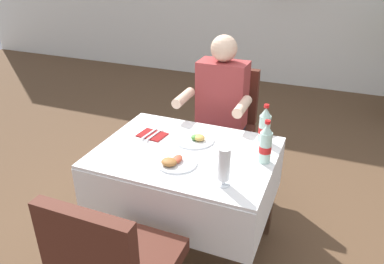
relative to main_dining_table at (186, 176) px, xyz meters
name	(u,v)px	position (x,y,z in m)	size (l,w,h in m)	color
ground_plane	(195,246)	(0.06, 0.00, -0.55)	(11.00, 11.00, 0.00)	brown
main_dining_table	(186,176)	(0.00, 0.00, 0.00)	(1.04, 0.79, 0.72)	white
chair_far_diner_seat	(225,124)	(0.00, 0.79, 0.01)	(0.44, 0.50, 0.97)	#4C2319
seated_diner_far	(219,111)	(-0.01, 0.68, 0.17)	(0.50, 0.46, 1.26)	#282D42
plate_near_camera	(175,162)	(0.00, -0.16, 0.19)	(0.23, 0.23, 0.05)	white
plate_far_diner	(195,139)	(0.00, 0.14, 0.19)	(0.25, 0.25, 0.05)	white
beer_glass_left	(224,166)	(0.31, -0.25, 0.29)	(0.07, 0.07, 0.21)	white
cola_bottle_primary	(265,126)	(0.40, 0.30, 0.28)	(0.07, 0.07, 0.25)	silver
cola_bottle_secondary	(266,144)	(0.45, 0.06, 0.29)	(0.07, 0.07, 0.25)	silver
napkin_cutlery_set	(152,135)	(-0.28, 0.11, 0.18)	(0.18, 0.19, 0.01)	maroon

